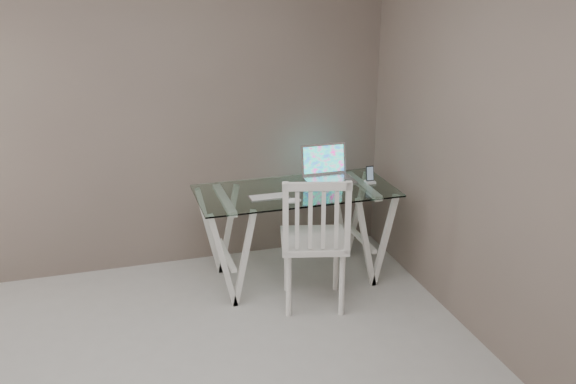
# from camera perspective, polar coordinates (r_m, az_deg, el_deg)

# --- Properties ---
(room) EXTENTS (4.50, 4.52, 2.71)m
(room) POSITION_cam_1_polar(r_m,az_deg,el_deg) (2.81, -11.85, 5.72)
(room) COLOR #AAA8A3
(room) RESTS_ON ground
(desk) EXTENTS (1.50, 0.70, 0.75)m
(desk) POSITION_cam_1_polar(r_m,az_deg,el_deg) (4.99, 0.66, -3.75)
(desk) COLOR silver
(desk) RESTS_ON ground
(chair) EXTENTS (0.56, 0.56, 1.02)m
(chair) POSITION_cam_1_polar(r_m,az_deg,el_deg) (4.50, 2.40, -4.03)
(chair) COLOR white
(chair) RESTS_ON ground
(laptop) EXTENTS (0.38, 0.31, 0.26)m
(laptop) POSITION_cam_1_polar(r_m,az_deg,el_deg) (5.10, 3.49, 1.84)
(laptop) COLOR silver
(laptop) RESTS_ON desk
(keyboard) EXTENTS (0.30, 0.13, 0.01)m
(keyboard) POSITION_cam_1_polar(r_m,az_deg,el_deg) (4.71, -1.71, -0.44)
(keyboard) COLOR silver
(keyboard) RESTS_ON desk
(mouse) EXTENTS (0.12, 0.07, 0.04)m
(mouse) POSITION_cam_1_polar(r_m,az_deg,el_deg) (4.59, 0.47, -0.78)
(mouse) COLOR white
(mouse) RESTS_ON desk
(phone_dock) EXTENTS (0.07, 0.07, 0.13)m
(phone_dock) POSITION_cam_1_polar(r_m,az_deg,el_deg) (5.05, 7.30, 1.22)
(phone_dock) COLOR white
(phone_dock) RESTS_ON desk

